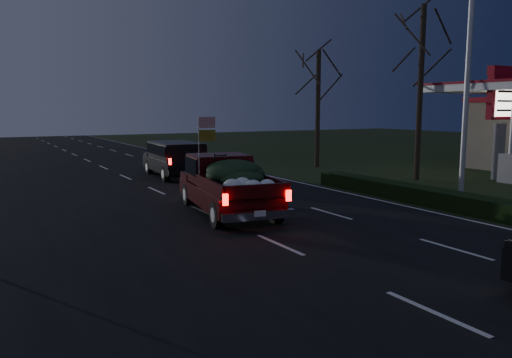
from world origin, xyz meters
name	(u,v)px	position (x,y,z in m)	size (l,w,h in m)	color
ground	(280,245)	(0.00, 0.00, 0.00)	(120.00, 120.00, 0.00)	black
road_asphalt	(280,245)	(0.00, 0.00, 0.01)	(14.00, 120.00, 0.02)	black
hedge_row	(409,193)	(7.80, 3.00, 0.30)	(1.00, 10.00, 0.60)	black
light_pole	(469,55)	(9.50, 2.00, 5.48)	(0.50, 0.90, 9.16)	silver
gas_price_pylon	(502,104)	(16.00, 4.99, 3.77)	(2.00, 0.41, 5.57)	gray
gas_canopy	(509,93)	(18.00, 6.00, 4.35)	(7.10, 6.10, 4.88)	silver
bare_tree_mid	(422,50)	(12.50, 7.00, 6.35)	(3.60, 3.60, 8.50)	black
bare_tree_far	(318,80)	(11.50, 14.00, 5.23)	(3.60, 3.60, 7.00)	black
pickup_truck	(227,181)	(0.64, 4.34, 1.09)	(2.93, 5.79, 2.90)	#37070A
lead_suv	(175,156)	(2.34, 13.93, 1.12)	(2.48, 5.28, 1.48)	black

